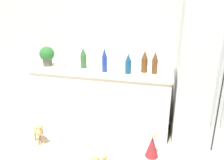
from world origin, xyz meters
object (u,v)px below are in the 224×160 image
back_bottle_2 (104,60)px  back_bottle_3 (145,62)px  refrigerator (216,79)px  camel_figurine (39,131)px  wise_man_figurine_crimson (152,145)px  back_bottle_1 (83,58)px  back_bottle_4 (155,63)px  paper_towel_roll (59,59)px  potted_plant (47,55)px  back_bottle_0 (128,64)px

back_bottle_2 → back_bottle_3: (0.52, 0.12, -0.01)m
refrigerator → camel_figurine: 2.18m
back_bottle_2 → wise_man_figurine_crimson: 1.84m
back_bottle_1 → back_bottle_4: back_bottle_4 is taller
paper_towel_roll → potted_plant: bearing=170.3°
paper_towel_roll → back_bottle_0: 1.02m
back_bottle_2 → wise_man_figurine_crimson: back_bottle_2 is taller
back_bottle_2 → back_bottle_3: 0.53m
refrigerator → potted_plant: bearing=178.6°
back_bottle_3 → back_bottle_4: bearing=-13.4°
back_bottle_2 → wise_man_figurine_crimson: size_ratio=1.93×
refrigerator → paper_towel_roll: size_ratio=7.56×
paper_towel_roll → back_bottle_3: bearing=3.2°
potted_plant → paper_towel_roll: bearing=-9.7°
back_bottle_3 → camel_figurine: 1.88m
refrigerator → back_bottle_2: (-1.40, -0.03, 0.15)m
refrigerator → back_bottle_0: refrigerator is taller
camel_figurine → wise_man_figurine_crimson: (0.68, 0.04, -0.01)m
back_bottle_1 → back_bottle_3: back_bottle_3 is taller
back_bottle_2 → paper_towel_roll: bearing=176.1°
back_bottle_3 → back_bottle_4: same height
refrigerator → potted_plant: size_ratio=6.25×
back_bottle_2 → back_bottle_3: bearing=12.5°
back_bottle_0 → back_bottle_3: back_bottle_3 is taller
back_bottle_0 → back_bottle_2: bearing=-179.5°
back_bottle_4 → wise_man_figurine_crimson: size_ratio=1.75×
refrigerator → back_bottle_3: refrigerator is taller
potted_plant → back_bottle_4: 1.56m
paper_towel_roll → back_bottle_2: 0.70m
refrigerator → back_bottle_3: 0.89m
back_bottle_1 → back_bottle_3: size_ratio=1.00×
back_bottle_3 → back_bottle_4: 0.14m
back_bottle_3 → back_bottle_2: bearing=-167.5°
paper_towel_roll → camel_figurine: paper_towel_roll is taller
camel_figurine → refrigerator: bearing=53.4°
refrigerator → back_bottle_2: 1.40m
paper_towel_roll → back_bottle_2: size_ratio=0.72×
back_bottle_2 → camel_figurine: size_ratio=2.37×
potted_plant → paper_towel_roll: potted_plant is taller
back_bottle_4 → back_bottle_0: bearing=-166.6°
wise_man_figurine_crimson → camel_figurine: bearing=-176.2°
camel_figurine → back_bottle_2: bearing=93.4°
back_bottle_2 → back_bottle_3: size_ratio=1.10×
refrigerator → camel_figurine: refrigerator is taller
refrigerator → back_bottle_4: 0.75m
back_bottle_1 → back_bottle_2: 0.36m
potted_plant → camel_figurine: (1.01, -1.80, -0.04)m
potted_plant → paper_towel_roll: 0.22m
camel_figurine → back_bottle_1: bearing=103.7°
wise_man_figurine_crimson → back_bottle_0: bearing=105.2°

